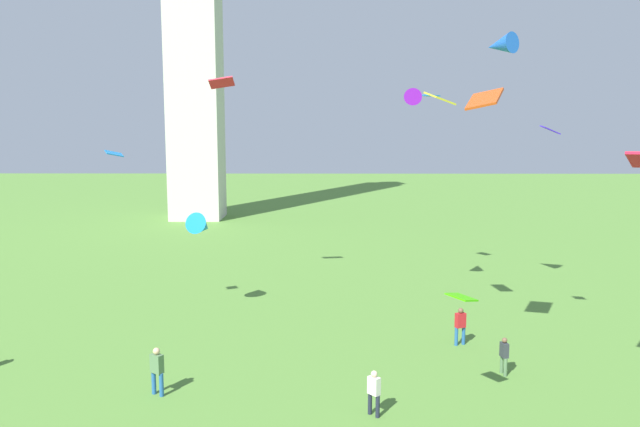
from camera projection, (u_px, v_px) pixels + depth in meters
name	position (u px, v px, depth m)	size (l,w,h in m)	color
person_1	(157.00, 368.00, 23.91)	(0.55, 0.49, 1.84)	#235693
person_2	(460.00, 324.00, 29.33)	(0.52, 0.41, 1.75)	#235693
person_4	(374.00, 390.00, 22.23)	(0.47, 0.48, 1.64)	#1E2333
person_5	(504.00, 354.00, 25.88)	(0.30, 0.48, 1.56)	#51754C
kite_flying_0	(114.00, 153.00, 31.15)	(0.96, 0.92, 0.36)	#166AB9
kite_flying_1	(440.00, 98.00, 28.54)	(1.29, 1.70, 0.65)	gold
kite_flying_2	(202.00, 226.00, 34.03)	(1.57, 2.11, 1.61)	#0871BE
kite_flying_3	(500.00, 45.00, 32.13)	(1.80, 1.90, 1.18)	blue
kite_flying_4	(430.00, 96.00, 38.30)	(1.19, 1.27, 0.13)	blue
kite_flying_5	(222.00, 83.00, 36.31)	(1.39, 0.95, 0.71)	red
kite_flying_7	(485.00, 99.00, 24.60)	(1.73, 2.07, 0.93)	#CE4616
kite_flying_8	(461.00, 297.00, 21.50)	(1.07, 1.15, 0.19)	#3DBD09
kite_flying_9	(550.00, 130.00, 27.65)	(0.79, 0.64, 0.40)	#351AC1
kite_flying_10	(414.00, 93.00, 33.49)	(1.20, 1.68, 1.32)	#9B1AED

